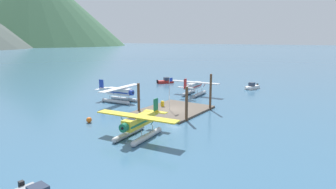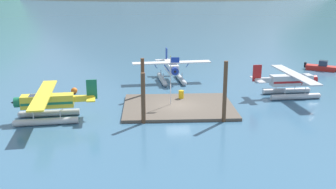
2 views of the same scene
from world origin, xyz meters
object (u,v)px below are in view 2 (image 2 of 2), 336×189
object	(u,v)px
fuel_drum	(181,94)
mooring_buoy	(74,91)
seaplane_yellow_port_aft	(47,105)
boat_red_open_east	(322,67)
seaplane_silver_stbd_fwd	(291,83)
flagpole	(172,74)
seaplane_white_bow_centre	(171,70)

from	to	relation	value
fuel_drum	mooring_buoy	xyz separation A→B (m)	(-12.45, 3.54, -0.36)
seaplane_yellow_port_aft	boat_red_open_east	world-z (taller)	seaplane_yellow_port_aft
fuel_drum	seaplane_silver_stbd_fwd	xyz separation A→B (m)	(12.82, 1.09, 0.84)
boat_red_open_east	fuel_drum	bearing A→B (deg)	-146.73
mooring_buoy	seaplane_yellow_port_aft	world-z (taller)	seaplane_yellow_port_aft
flagpole	boat_red_open_east	bearing A→B (deg)	35.66
flagpole	seaplane_white_bow_centre	xyz separation A→B (m)	(0.63, 11.40, -2.01)
mooring_buoy	seaplane_white_bow_centre	distance (m)	13.22
seaplane_silver_stbd_fwd	seaplane_white_bow_centre	size ratio (longest dim) A/B	1.00
boat_red_open_east	flagpole	bearing A→B (deg)	-144.34
boat_red_open_east	seaplane_yellow_port_aft	bearing A→B (deg)	-150.02
fuel_drum	seaplane_yellow_port_aft	distance (m)	14.47
mooring_buoy	seaplane_yellow_port_aft	xyz separation A→B (m)	(-0.76, -9.37, 1.20)
mooring_buoy	seaplane_yellow_port_aft	size ratio (longest dim) A/B	0.07
mooring_buoy	seaplane_silver_stbd_fwd	world-z (taller)	seaplane_silver_stbd_fwd
seaplane_yellow_port_aft	fuel_drum	bearing A→B (deg)	23.78
seaplane_silver_stbd_fwd	boat_red_open_east	xyz separation A→B (m)	(9.85, 13.78, -1.09)
flagpole	mooring_buoy	distance (m)	13.06
seaplane_silver_stbd_fwd	mooring_buoy	bearing A→B (deg)	174.47
seaplane_yellow_port_aft	seaplane_white_bow_centre	xyz separation A→B (m)	(12.67, 14.99, 0.00)
seaplane_white_bow_centre	boat_red_open_east	xyz separation A→B (m)	(23.22, 5.71, -1.09)
fuel_drum	mooring_buoy	world-z (taller)	fuel_drum
seaplane_white_bow_centre	seaplane_yellow_port_aft	bearing A→B (deg)	-130.20
fuel_drum	boat_red_open_east	distance (m)	27.12
fuel_drum	boat_red_open_east	size ratio (longest dim) A/B	0.20
seaplane_silver_stbd_fwd	flagpole	bearing A→B (deg)	-166.62
flagpole	seaplane_yellow_port_aft	distance (m)	12.72
fuel_drum	seaplane_white_bow_centre	world-z (taller)	seaplane_white_bow_centre
mooring_buoy	seaplane_silver_stbd_fwd	distance (m)	25.41
seaplane_yellow_port_aft	seaplane_silver_stbd_fwd	distance (m)	26.94
mooring_buoy	seaplane_silver_stbd_fwd	size ratio (longest dim) A/B	0.07
seaplane_yellow_port_aft	boat_red_open_east	xyz separation A→B (m)	(35.89, 20.70, -1.09)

